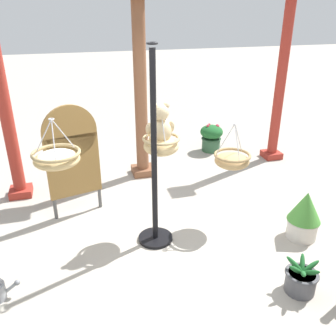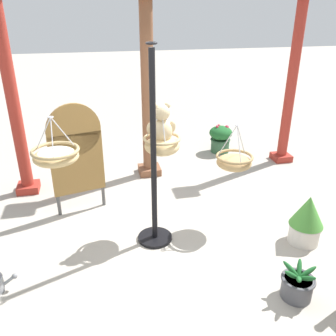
% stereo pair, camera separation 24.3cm
% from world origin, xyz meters
% --- Properties ---
extents(ground_plane, '(40.00, 40.00, 0.00)m').
position_xyz_m(ground_plane, '(0.00, 0.00, 0.00)').
color(ground_plane, '#A8A093').
extents(display_pole_central, '(0.44, 0.44, 2.43)m').
position_xyz_m(display_pole_central, '(-0.21, 0.05, 0.75)').
color(display_pole_central, black).
rests_on(display_pole_central, ground).
extents(hanging_basket_with_teddy, '(0.46, 0.46, 0.58)m').
position_xyz_m(hanging_basket_with_teddy, '(-0.06, 0.30, 1.20)').
color(hanging_basket_with_teddy, tan).
extents(teddy_bear, '(0.36, 0.31, 0.52)m').
position_xyz_m(teddy_bear, '(-0.06, 0.32, 1.43)').
color(teddy_bear, '#D1B789').
extents(hanging_basket_left_high, '(0.51, 0.51, 0.53)m').
position_xyz_m(hanging_basket_left_high, '(-1.29, -0.06, 1.32)').
color(hanging_basket_left_high, tan).
extents(hanging_basket_right_low, '(0.48, 0.48, 0.60)m').
position_xyz_m(hanging_basket_right_low, '(0.87, 0.22, 0.93)').
color(hanging_basket_right_low, tan).
extents(greenhouse_pillar_left, '(0.40, 0.40, 2.94)m').
position_xyz_m(greenhouse_pillar_left, '(0.04, 2.04, 1.42)').
color(greenhouse_pillar_left, brown).
rests_on(greenhouse_pillar_left, ground).
extents(greenhouse_pillar_right, '(0.35, 0.35, 3.02)m').
position_xyz_m(greenhouse_pillar_right, '(-1.99, 1.78, 1.46)').
color(greenhouse_pillar_right, '#9E2D23').
rests_on(greenhouse_pillar_right, ground).
extents(greenhouse_pillar_far_back, '(0.35, 0.35, 3.02)m').
position_xyz_m(greenhouse_pillar_far_back, '(2.64, 2.08, 1.46)').
color(greenhouse_pillar_far_back, '#9E2D23').
rests_on(greenhouse_pillar_far_back, ground).
extents(potted_plant_flowering_red, '(0.46, 0.46, 0.57)m').
position_xyz_m(potted_plant_flowering_red, '(1.63, 2.75, 0.30)').
color(potted_plant_flowering_red, '#2D5638').
rests_on(potted_plant_flowering_red, ground).
extents(potted_plant_bushy_green, '(0.38, 0.36, 0.38)m').
position_xyz_m(potted_plant_bushy_green, '(1.04, -1.25, 0.16)').
color(potted_plant_bushy_green, '#4C4C51').
rests_on(potted_plant_bushy_green, ground).
extents(potted_plant_small_succulent, '(0.42, 0.42, 0.66)m').
position_xyz_m(potted_plant_small_succulent, '(1.63, -0.41, 0.34)').
color(potted_plant_small_succulent, beige).
rests_on(potted_plant_small_succulent, ground).
extents(display_sign_board, '(0.72, 0.21, 1.61)m').
position_xyz_m(display_sign_board, '(-1.13, 0.99, 0.94)').
color(display_sign_board, olive).
rests_on(display_sign_board, ground).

